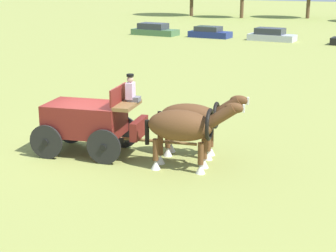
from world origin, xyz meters
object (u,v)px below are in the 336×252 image
object	(u,v)px
draft_horse_off	(184,127)
parked_vehicle_b	(210,33)
show_wagon	(89,120)
parked_vehicle_c	(271,35)
parked_vehicle_a	(154,30)
draft_horse_near	(194,118)

from	to	relation	value
draft_horse_off	parked_vehicle_b	xyz separation A→B (m)	(-11.95, 34.56, -0.90)
show_wagon	parked_vehicle_b	size ratio (longest dim) A/B	1.36
parked_vehicle_c	parked_vehicle_b	bearing A→B (deg)	179.18
parked_vehicle_a	parked_vehicle_b	world-z (taller)	parked_vehicle_a
parked_vehicle_b	show_wagon	bearing A→B (deg)	-76.26
draft_horse_near	parked_vehicle_a	bearing A→B (deg)	117.95
draft_horse_near	parked_vehicle_b	size ratio (longest dim) A/B	0.74
draft_horse_off	parked_vehicle_b	distance (m)	36.58
draft_horse_near	show_wagon	bearing A→B (deg)	-160.17
parked_vehicle_a	show_wagon	bearing A→B (deg)	-67.48
draft_horse_off	parked_vehicle_c	world-z (taller)	draft_horse_off
draft_horse_off	parked_vehicle_a	world-z (taller)	draft_horse_off
parked_vehicle_a	parked_vehicle_c	distance (m)	11.77
draft_horse_off	show_wagon	bearing A→B (deg)	178.61
draft_horse_near	draft_horse_off	world-z (taller)	draft_horse_off
parked_vehicle_a	draft_horse_near	bearing A→B (deg)	-62.05
parked_vehicle_b	parked_vehicle_c	xyz separation A→B (m)	(6.03, -0.09, 0.03)
show_wagon	parked_vehicle_c	size ratio (longest dim) A/B	1.28
draft_horse_off	parked_vehicle_c	xyz separation A→B (m)	(-5.92, 34.47, -0.87)
parked_vehicle_b	parked_vehicle_c	world-z (taller)	parked_vehicle_c
show_wagon	parked_vehicle_a	bearing A→B (deg)	112.52
show_wagon	draft_horse_near	world-z (taller)	show_wagon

